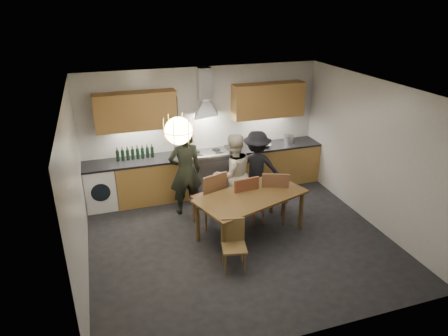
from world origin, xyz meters
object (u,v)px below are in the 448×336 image
object	(u,v)px
person_right	(256,167)
wine_bottles	(135,152)
person_mid	(233,174)
chair_back_left	(211,196)
stock_pot	(289,139)
dining_table	(251,200)
chair_front	(233,241)
person_left	(185,171)
mixing_bowl	(264,145)

from	to	relation	value
person_right	wine_bottles	world-z (taller)	person_right
wine_bottles	person_mid	bearing A→B (deg)	-33.10
chair_back_left	stock_pot	size ratio (longest dim) A/B	4.83
stock_pot	chair_back_left	bearing A→B (deg)	-147.59
dining_table	chair_front	bearing A→B (deg)	-146.19
person_left	dining_table	bearing A→B (deg)	124.81
dining_table	mixing_bowl	bearing A→B (deg)	42.61
person_mid	person_right	size ratio (longest dim) A/B	1.06
dining_table	person_mid	distance (m)	0.88
dining_table	mixing_bowl	world-z (taller)	mixing_bowl
person_right	mixing_bowl	world-z (taller)	person_right
chair_back_left	person_left	world-z (taller)	person_left
chair_front	chair_back_left	bearing A→B (deg)	100.46
chair_front	person_left	distance (m)	1.95
chair_front	mixing_bowl	size ratio (longest dim) A/B	2.69
dining_table	wine_bottles	distance (m)	2.62
person_mid	wine_bottles	world-z (taller)	person_mid
person_left	person_mid	bearing A→B (deg)	159.98
chair_back_left	chair_front	world-z (taller)	chair_back_left
person_right	chair_front	bearing A→B (deg)	77.45
person_mid	person_left	bearing A→B (deg)	-26.71
dining_table	stock_pot	bearing A→B (deg)	31.07
person_mid	person_right	distance (m)	0.64
chair_front	mixing_bowl	world-z (taller)	mixing_bowl
person_right	person_left	bearing A→B (deg)	18.63
stock_pot	wine_bottles	bearing A→B (deg)	178.87
chair_front	dining_table	bearing A→B (deg)	63.47
dining_table	mixing_bowl	distance (m)	2.09
person_left	person_right	size ratio (longest dim) A/B	1.15
stock_pot	wine_bottles	distance (m)	3.33
person_left	chair_front	bearing A→B (deg)	96.55
person_right	mixing_bowl	size ratio (longest dim) A/B	5.04
person_left	person_mid	world-z (taller)	person_left
mixing_bowl	chair_back_left	bearing A→B (deg)	-140.21
chair_front	wine_bottles	size ratio (longest dim) A/B	1.08
chair_front	wine_bottles	xyz separation A→B (m)	(-1.12, 2.70, 0.58)
stock_pot	person_mid	bearing A→B (deg)	-148.22
person_left	stock_pot	xyz separation A→B (m)	(2.50, 0.76, 0.12)
mixing_bowl	person_mid	bearing A→B (deg)	-137.69
dining_table	chair_front	size ratio (longest dim) A/B	2.57
dining_table	person_mid	bearing A→B (deg)	73.12
dining_table	chair_back_left	bearing A→B (deg)	118.82
person_mid	wine_bottles	size ratio (longest dim) A/B	2.15
person_right	wine_bottles	distance (m)	2.41
stock_pot	wine_bottles	world-z (taller)	wine_bottles
chair_back_left	wine_bottles	distance (m)	1.90
chair_back_left	person_mid	size ratio (longest dim) A/B	0.67
stock_pot	wine_bottles	xyz separation A→B (m)	(-3.33, 0.07, 0.06)
person_mid	person_right	xyz separation A→B (m)	(0.58, 0.27, -0.04)
dining_table	chair_front	world-z (taller)	chair_front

